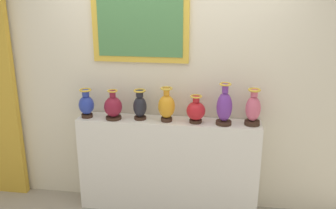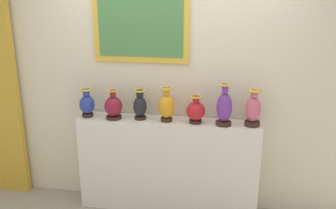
% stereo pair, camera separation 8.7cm
% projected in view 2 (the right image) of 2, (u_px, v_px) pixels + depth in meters
% --- Properties ---
extents(ground_plane, '(10.47, 10.47, 0.00)m').
position_uv_depth(ground_plane, '(168.00, 207.00, 4.05)').
color(ground_plane, gray).
extents(display_shelf, '(1.87, 0.29, 1.02)m').
position_uv_depth(display_shelf, '(168.00, 165.00, 3.90)').
color(display_shelf, silver).
rests_on(display_shelf, ground_plane).
extents(back_wall, '(4.47, 0.14, 2.77)m').
position_uv_depth(back_wall, '(171.00, 79.00, 3.82)').
color(back_wall, beige).
rests_on(back_wall, ground_plane).
extents(vase_cobalt, '(0.16, 0.16, 0.30)m').
position_uv_depth(vase_cobalt, '(87.00, 104.00, 3.81)').
color(vase_cobalt, '#382319').
rests_on(vase_cobalt, display_shelf).
extents(vase_burgundy, '(0.18, 0.18, 0.31)m').
position_uv_depth(vase_burgundy, '(113.00, 107.00, 3.75)').
color(vase_burgundy, '#382319').
rests_on(vase_burgundy, display_shelf).
extents(vase_onyx, '(0.14, 0.14, 0.31)m').
position_uv_depth(vase_onyx, '(140.00, 106.00, 3.74)').
color(vase_onyx, '#382319').
rests_on(vase_onyx, display_shelf).
extents(vase_amber, '(0.17, 0.17, 0.35)m').
position_uv_depth(vase_amber, '(166.00, 106.00, 3.67)').
color(vase_amber, '#382319').
rests_on(vase_amber, display_shelf).
extents(vase_crimson, '(0.19, 0.19, 0.28)m').
position_uv_depth(vase_crimson, '(196.00, 111.00, 3.64)').
color(vase_crimson, '#382319').
rests_on(vase_crimson, display_shelf).
extents(vase_violet, '(0.16, 0.16, 0.42)m').
position_uv_depth(vase_violet, '(224.00, 108.00, 3.56)').
color(vase_violet, '#382319').
rests_on(vase_violet, display_shelf).
extents(vase_rose, '(0.15, 0.15, 0.37)m').
position_uv_depth(vase_rose, '(253.00, 110.00, 3.55)').
color(vase_rose, '#382319').
rests_on(vase_rose, display_shelf).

